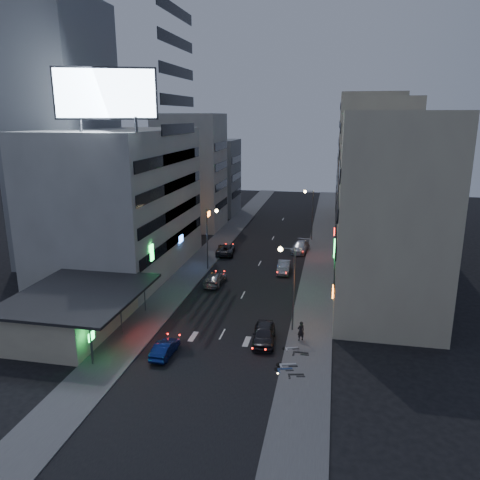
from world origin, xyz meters
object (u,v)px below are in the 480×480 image
(parked_car_right_mid, at_px, (284,267))
(parked_car_right_far, at_px, (300,247))
(scooter_silver_a, at_px, (297,356))
(scooter_black_b, at_px, (309,346))
(scooter_black_a, at_px, (304,367))
(road_car_blue, at_px, (165,349))
(person, at_px, (301,331))
(road_car_silver, at_px, (215,279))
(parked_car_left, at_px, (226,249))
(scooter_silver_b, at_px, (298,341))
(parked_car_right_near, at_px, (264,334))
(scooter_blue, at_px, (293,362))

(parked_car_right_mid, relative_size, parked_car_right_far, 0.83)
(scooter_silver_a, xyz_separation_m, scooter_black_b, (0.91, 1.97, -0.02))
(parked_car_right_mid, bearing_deg, parked_car_right_far, 80.39)
(parked_car_right_mid, bearing_deg, scooter_black_b, -79.86)
(scooter_black_a, height_order, scooter_silver_a, scooter_silver_a)
(road_car_blue, xyz_separation_m, scooter_black_a, (11.71, -0.79, 0.05))
(road_car_blue, xyz_separation_m, person, (11.01, 4.82, 0.38))
(scooter_black_a, xyz_separation_m, scooter_black_b, (0.19, 3.44, 0.03))
(parked_car_right_far, height_order, road_car_blue, parked_car_right_far)
(road_car_silver, bearing_deg, scooter_silver_a, 125.10)
(parked_car_right_mid, height_order, parked_car_left, parked_car_left)
(parked_car_left, relative_size, scooter_black_b, 2.72)
(parked_car_right_mid, xyz_separation_m, scooter_silver_a, (3.53, -22.93, 0.02))
(road_car_silver, distance_m, scooter_silver_a, 20.28)
(person, height_order, scooter_silver_a, person)
(person, relative_size, scooter_black_b, 0.92)
(scooter_black_b, bearing_deg, parked_car_right_far, 6.17)
(road_car_silver, distance_m, scooter_silver_b, 17.87)
(parked_car_right_near, relative_size, scooter_blue, 2.65)
(parked_car_right_mid, distance_m, scooter_silver_a, 23.20)
(road_car_blue, relative_size, person, 2.15)
(parked_car_right_far, distance_m, scooter_black_b, 31.04)
(scooter_black_a, bearing_deg, parked_car_left, 11.81)
(parked_car_right_far, relative_size, scooter_blue, 2.93)
(parked_car_right_near, xyz_separation_m, parked_car_left, (-9.62, 26.20, -0.07))
(road_car_silver, xyz_separation_m, scooter_blue, (10.89, -17.69, -0.05))
(scooter_black_a, xyz_separation_m, scooter_silver_a, (-0.72, 1.46, 0.06))
(parked_car_right_near, height_order, person, person)
(scooter_black_b, bearing_deg, person, 22.60)
(parked_car_right_mid, relative_size, scooter_silver_a, 2.16)
(parked_car_left, relative_size, scooter_blue, 2.96)
(road_car_silver, bearing_deg, parked_car_left, -80.74)
(parked_car_left, relative_size, person, 2.95)
(parked_car_right_mid, relative_size, parked_car_left, 0.83)
(person, distance_m, scooter_black_a, 5.66)
(person, distance_m, scooter_blue, 4.92)
(scooter_blue, xyz_separation_m, scooter_silver_b, (0.13, 3.63, -0.04))
(scooter_silver_a, xyz_separation_m, scooter_blue, (-0.25, -0.75, -0.07))
(scooter_black_b, bearing_deg, parked_car_right_mid, 12.44)
(parked_car_right_near, relative_size, road_car_silver, 0.97)
(parked_car_left, distance_m, scooter_silver_a, 32.16)
(parked_car_right_mid, distance_m, road_car_silver, 9.68)
(parked_car_right_near, bearing_deg, parked_car_right_mid, 86.12)
(parked_car_right_mid, height_order, scooter_silver_a, parked_car_right_mid)
(scooter_black_b, bearing_deg, scooter_blue, 157.45)
(person, distance_m, scooter_black_b, 2.36)
(scooter_black_a, distance_m, scooter_silver_b, 4.42)
(parked_car_left, bearing_deg, road_car_blue, 86.05)
(parked_car_right_near, distance_m, parked_car_right_far, 29.57)
(scooter_silver_a, height_order, scooter_black_b, scooter_silver_a)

